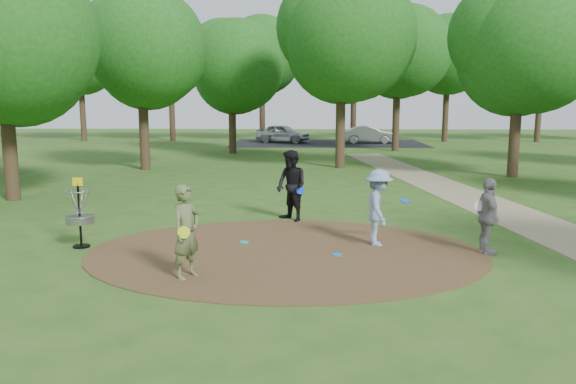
{
  "coord_description": "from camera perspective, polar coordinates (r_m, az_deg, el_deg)",
  "views": [
    {
      "loc": [
        0.42,
        -11.47,
        3.2
      ],
      "look_at": [
        0.0,
        1.2,
        1.1
      ],
      "focal_mm": 35.0,
      "sensor_mm": 36.0,
      "label": 1
    }
  ],
  "objects": [
    {
      "name": "player_observer_with_disc",
      "position": [
        10.22,
        -10.28,
        -4.0
      ],
      "size": [
        0.66,
        0.74,
        1.71
      ],
      "color": "#58663B",
      "rests_on": "ground"
    },
    {
      "name": "disc_ground_red",
      "position": [
        13.38,
        -9.25,
        -4.43
      ],
      "size": [
        0.22,
        0.22,
        0.02
      ],
      "primitive_type": "cylinder",
      "color": "#C51348",
      "rests_on": "dirt_clearing"
    },
    {
      "name": "player_throwing_with_disc",
      "position": [
        12.47,
        9.15,
        -1.58
      ],
      "size": [
        1.07,
        1.12,
        1.7
      ],
      "color": "#7C93B9",
      "rests_on": "ground"
    },
    {
      "name": "player_waiting_with_disc",
      "position": [
        12.36,
        19.64,
        -2.34
      ],
      "size": [
        0.53,
        0.97,
        1.6
      ],
      "color": "gray",
      "rests_on": "ground"
    },
    {
      "name": "dirt_clearing",
      "position": [
        11.91,
        -0.19,
        -6.13
      ],
      "size": [
        8.4,
        8.4,
        0.02
      ],
      "primitive_type": "cylinder",
      "color": "#47301C",
      "rests_on": "ground"
    },
    {
      "name": "car_left",
      "position": [
        41.96,
        -0.5,
        5.96
      ],
      "size": [
        4.31,
        2.81,
        1.36
      ],
      "primitive_type": "imported",
      "rotation": [
        0.0,
        0.0,
        1.24
      ],
      "color": "#A7ACAF",
      "rests_on": "ground"
    },
    {
      "name": "car_right",
      "position": [
        41.86,
        8.2,
        5.78
      ],
      "size": [
        3.83,
        1.38,
        1.26
      ],
      "primitive_type": "imported",
      "rotation": [
        0.0,
        0.0,
        1.56
      ],
      "color": "#A3A4AA",
      "rests_on": "ground"
    },
    {
      "name": "parking_lot",
      "position": [
        41.62,
        4.07,
        4.97
      ],
      "size": [
        14.0,
        8.0,
        0.01
      ],
      "primitive_type": "cube",
      "color": "black",
      "rests_on": "ground"
    },
    {
      "name": "disc_golf_basket",
      "position": [
        12.96,
        -20.45,
        -1.52
      ],
      "size": [
        0.63,
        0.63,
        1.54
      ],
      "color": "black",
      "rests_on": "ground"
    },
    {
      "name": "ground",
      "position": [
        11.91,
        -0.19,
        -6.17
      ],
      "size": [
        100.0,
        100.0,
        0.0
      ],
      "primitive_type": "plane",
      "color": "#2D5119",
      "rests_on": "ground"
    },
    {
      "name": "player_walking_with_disc",
      "position": [
        14.78,
        0.35,
        0.62
      ],
      "size": [
        1.13,
        1.16,
        1.89
      ],
      "color": "black",
      "rests_on": "ground"
    },
    {
      "name": "disc_ground_blue",
      "position": [
        11.69,
        5.0,
        -6.36
      ],
      "size": [
        0.22,
        0.22,
        0.02
      ],
      "primitive_type": "cylinder",
      "color": "#0D7AE7",
      "rests_on": "dirt_clearing"
    },
    {
      "name": "footpath",
      "position": [
        15.12,
        25.62,
        -3.73
      ],
      "size": [
        7.55,
        39.89,
        0.01
      ],
      "primitive_type": "cube",
      "rotation": [
        0.0,
        0.0,
        0.14
      ],
      "color": "#8C7A5B",
      "rests_on": "ground"
    },
    {
      "name": "disc_ground_cyan",
      "position": [
        12.68,
        -4.5,
        -5.1
      ],
      "size": [
        0.22,
        0.22,
        0.02
      ],
      "primitive_type": "cylinder",
      "color": "#16A2B6",
      "rests_on": "dirt_clearing"
    },
    {
      "name": "tree_ring",
      "position": [
        21.39,
        3.91,
        14.54
      ],
      "size": [
        36.89,
        45.03,
        8.77
      ],
      "color": "#332316",
      "rests_on": "ground"
    }
  ]
}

